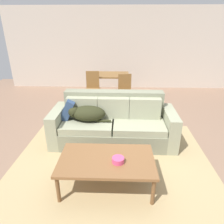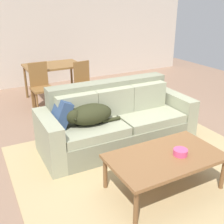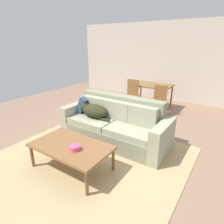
{
  "view_description": "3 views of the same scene",
  "coord_description": "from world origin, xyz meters",
  "px_view_note": "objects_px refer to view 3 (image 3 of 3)",
  "views": [
    {
      "loc": [
        -0.09,
        -3.27,
        2.11
      ],
      "look_at": [
        -0.21,
        0.01,
        0.7
      ],
      "focal_mm": 32.45,
      "sensor_mm": 36.0,
      "label": 1
    },
    {
      "loc": [
        -2.06,
        -3.13,
        2.09
      ],
      "look_at": [
        -0.36,
        0.03,
        0.62
      ],
      "focal_mm": 44.81,
      "sensor_mm": 36.0,
      "label": 2
    },
    {
      "loc": [
        1.77,
        -2.89,
        1.99
      ],
      "look_at": [
        -0.2,
        0.11,
        0.68
      ],
      "focal_mm": 30.41,
      "sensor_mm": 36.0,
      "label": 3
    }
  ],
  "objects_px": {
    "dining_chair_near_right": "(159,100)",
    "couch": "(115,125)",
    "coffee_table": "(71,147)",
    "bowl_on_coffee_table": "(75,148)",
    "dining_table": "(152,87)",
    "dining_chair_near_left": "(131,94)",
    "throw_pillow_by_left_arm": "(85,104)",
    "dog_on_left_cushion": "(94,110)"
  },
  "relations": [
    {
      "from": "dining_chair_near_right",
      "to": "couch",
      "type": "bearing_deg",
      "value": -106.97
    },
    {
      "from": "coffee_table",
      "to": "bowl_on_coffee_table",
      "type": "height_order",
      "value": "bowl_on_coffee_table"
    },
    {
      "from": "couch",
      "to": "coffee_table",
      "type": "height_order",
      "value": "couch"
    },
    {
      "from": "couch",
      "to": "bowl_on_coffee_table",
      "type": "distance_m",
      "value": 1.31
    },
    {
      "from": "bowl_on_coffee_table",
      "to": "dining_table",
      "type": "bearing_deg",
      "value": 94.49
    },
    {
      "from": "dining_table",
      "to": "dining_chair_near_left",
      "type": "xyz_separation_m",
      "value": [
        -0.43,
        -0.57,
        -0.15
      ]
    },
    {
      "from": "throw_pillow_by_left_arm",
      "to": "coffee_table",
      "type": "height_order",
      "value": "throw_pillow_by_left_arm"
    },
    {
      "from": "dining_chair_near_left",
      "to": "dining_chair_near_right",
      "type": "relative_size",
      "value": 1.07
    },
    {
      "from": "bowl_on_coffee_table",
      "to": "dining_chair_near_right",
      "type": "bearing_deg",
      "value": 86.82
    },
    {
      "from": "throw_pillow_by_left_arm",
      "to": "dining_chair_near_left",
      "type": "relative_size",
      "value": 0.42
    },
    {
      "from": "dog_on_left_cushion",
      "to": "bowl_on_coffee_table",
      "type": "xyz_separation_m",
      "value": [
        0.59,
        -1.22,
        -0.13
      ]
    },
    {
      "from": "couch",
      "to": "bowl_on_coffee_table",
      "type": "height_order",
      "value": "couch"
    },
    {
      "from": "couch",
      "to": "dining_chair_near_right",
      "type": "bearing_deg",
      "value": 82.34
    },
    {
      "from": "dog_on_left_cushion",
      "to": "dining_chair_near_right",
      "type": "relative_size",
      "value": 0.89
    },
    {
      "from": "couch",
      "to": "coffee_table",
      "type": "xyz_separation_m",
      "value": [
        -0.06,
        -1.23,
        0.05
      ]
    },
    {
      "from": "throw_pillow_by_left_arm",
      "to": "dining_chair_near_left",
      "type": "xyz_separation_m",
      "value": [
        0.23,
        1.84,
        -0.12
      ]
    },
    {
      "from": "dog_on_left_cushion",
      "to": "dining_table",
      "type": "relative_size",
      "value": 0.67
    },
    {
      "from": "dining_chair_near_left",
      "to": "dining_chair_near_right",
      "type": "height_order",
      "value": "dining_chair_near_left"
    },
    {
      "from": "dog_on_left_cushion",
      "to": "coffee_table",
      "type": "distance_m",
      "value": 1.24
    },
    {
      "from": "couch",
      "to": "dog_on_left_cushion",
      "type": "bearing_deg",
      "value": -169.25
    },
    {
      "from": "dining_chair_near_left",
      "to": "bowl_on_coffee_table",
      "type": "bearing_deg",
      "value": -79.5
    },
    {
      "from": "throw_pillow_by_left_arm",
      "to": "bowl_on_coffee_table",
      "type": "relative_size",
      "value": 2.44
    },
    {
      "from": "bowl_on_coffee_table",
      "to": "dining_chair_near_left",
      "type": "distance_m",
      "value": 3.28
    },
    {
      "from": "dining_table",
      "to": "dining_chair_near_left",
      "type": "relative_size",
      "value": 1.24
    },
    {
      "from": "coffee_table",
      "to": "dining_chair_near_left",
      "type": "distance_m",
      "value": 3.18
    },
    {
      "from": "dining_chair_near_right",
      "to": "coffee_table",
      "type": "bearing_deg",
      "value": -104.66
    },
    {
      "from": "bowl_on_coffee_table",
      "to": "dining_chair_near_right",
      "type": "relative_size",
      "value": 0.18
    },
    {
      "from": "couch",
      "to": "dog_on_left_cushion",
      "type": "distance_m",
      "value": 0.56
    },
    {
      "from": "dining_chair_near_right",
      "to": "dog_on_left_cushion",
      "type": "bearing_deg",
      "value": -120.04
    },
    {
      "from": "throw_pillow_by_left_arm",
      "to": "dining_chair_near_left",
      "type": "height_order",
      "value": "dining_chair_near_left"
    },
    {
      "from": "throw_pillow_by_left_arm",
      "to": "coffee_table",
      "type": "bearing_deg",
      "value": -58.33
    },
    {
      "from": "dining_chair_near_left",
      "to": "dining_chair_near_right",
      "type": "bearing_deg",
      "value": -4.51
    },
    {
      "from": "bowl_on_coffee_table",
      "to": "couch",
      "type": "bearing_deg",
      "value": 94.36
    },
    {
      "from": "couch",
      "to": "dining_chair_near_right",
      "type": "height_order",
      "value": "couch"
    },
    {
      "from": "coffee_table",
      "to": "dining_table",
      "type": "height_order",
      "value": "dining_table"
    },
    {
      "from": "dog_on_left_cushion",
      "to": "dining_chair_near_left",
      "type": "distance_m",
      "value": 1.99
    },
    {
      "from": "dog_on_left_cushion",
      "to": "dining_table",
      "type": "bearing_deg",
      "value": 84.18
    },
    {
      "from": "dog_on_left_cushion",
      "to": "throw_pillow_by_left_arm",
      "type": "distance_m",
      "value": 0.39
    },
    {
      "from": "throw_pillow_by_left_arm",
      "to": "dining_chair_near_right",
      "type": "xyz_separation_m",
      "value": [
        1.13,
        1.8,
        -0.16
      ]
    },
    {
      "from": "couch",
      "to": "dog_on_left_cushion",
      "type": "height_order",
      "value": "couch"
    },
    {
      "from": "couch",
      "to": "throw_pillow_by_left_arm",
      "type": "distance_m",
      "value": 0.9
    },
    {
      "from": "dog_on_left_cushion",
      "to": "dining_chair_near_left",
      "type": "height_order",
      "value": "dining_chair_near_left"
    }
  ]
}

